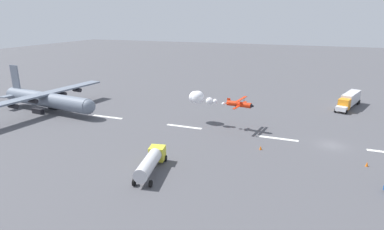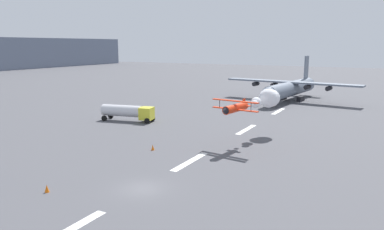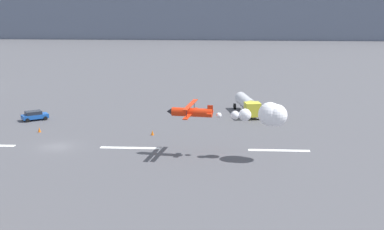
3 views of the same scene
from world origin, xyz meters
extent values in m
plane|color=#4C4C51|center=(0.00, 0.00, 0.00)|extent=(440.00, 440.00, 0.00)
cube|color=white|center=(9.79, 0.00, 0.01)|extent=(8.00, 0.90, 0.01)
cube|color=white|center=(29.36, 0.00, 0.01)|extent=(8.00, 0.90, 0.01)
cube|color=white|center=(48.93, 0.00, 0.01)|extent=(8.00, 0.90, 0.01)
cylinder|color=slate|center=(65.14, 1.48, 3.02)|extent=(27.00, 6.69, 3.63)
sphere|color=slate|center=(51.85, 3.02, 3.02)|extent=(3.45, 3.45, 3.45)
cube|color=slate|center=(65.14, 1.48, 4.65)|extent=(7.05, 33.83, 0.40)
cylinder|color=black|center=(65.81, 10.73, 3.75)|extent=(2.51, 1.37, 1.10)
cylinder|color=black|center=(65.23, 5.71, 3.75)|extent=(2.51, 1.37, 1.10)
cylinder|color=black|center=(64.26, -2.66, 3.75)|extent=(2.51, 1.37, 1.10)
cylinder|color=black|center=(63.68, -7.68, 3.75)|extent=(2.51, 1.37, 1.10)
cube|color=slate|center=(76.31, 0.19, 7.83)|extent=(2.82, 0.62, 6.00)
cube|color=slate|center=(76.31, 0.19, 3.32)|extent=(3.02, 9.17, 0.24)
cube|color=black|center=(65.87, -0.94, 0.60)|extent=(3.29, 1.36, 1.20)
cube|color=black|center=(66.40, 3.66, 0.60)|extent=(3.29, 1.36, 1.20)
cylinder|color=red|center=(18.14, -2.42, 5.46)|extent=(5.22, 1.80, 1.09)
cube|color=red|center=(17.94, -2.40, 5.31)|extent=(1.51, 6.81, 0.12)
cube|color=red|center=(17.94, -2.40, 6.43)|extent=(1.51, 6.81, 0.12)
cylinder|color=black|center=(17.61, -4.75, 5.87)|extent=(0.08, 0.08, 1.12)
cylinder|color=black|center=(18.28, -0.04, 5.87)|extent=(0.08, 0.08, 1.12)
cube|color=red|center=(20.42, -2.75, 5.91)|extent=(0.71, 0.20, 1.10)
cube|color=red|center=(20.42, -2.75, 5.51)|extent=(0.87, 2.06, 0.08)
cone|color=black|center=(15.26, -2.02, 5.46)|extent=(0.82, 1.02, 0.93)
sphere|color=white|center=(21.50, -2.63, 5.17)|extent=(0.70, 0.70, 0.70)
sphere|color=white|center=(23.50, -3.24, 5.36)|extent=(1.07, 1.07, 1.07)
sphere|color=white|center=(24.71, -3.07, 5.37)|extent=(1.56, 1.56, 1.56)
sphere|color=white|center=(27.33, -3.86, 5.66)|extent=(1.84, 1.84, 1.84)
sphere|color=white|center=(27.72, -3.98, 5.71)|extent=(2.91, 2.91, 2.91)
sphere|color=white|center=(28.45, -4.24, 5.64)|extent=(2.69, 2.69, 2.69)
cube|color=yellow|center=(26.66, 17.97, 1.60)|extent=(2.79, 2.63, 2.20)
cylinder|color=silver|center=(25.70, 22.79, 1.85)|extent=(3.56, 7.90, 2.10)
cylinder|color=black|center=(27.96, 17.61, 0.50)|extent=(0.51, 1.04, 1.00)
cylinder|color=black|center=(26.28, 25.98, 0.50)|extent=(0.51, 1.04, 1.00)
cylinder|color=black|center=(25.60, 17.14, 0.50)|extent=(0.51, 1.04, 1.00)
cylinder|color=black|center=(23.93, 25.51, 0.50)|extent=(0.51, 1.04, 1.00)
cone|color=orange|center=(-4.96, 7.48, 0.38)|extent=(0.44, 0.44, 0.75)
cone|color=orange|center=(11.87, 6.74, 0.38)|extent=(0.44, 0.44, 0.75)
camera|label=1|loc=(4.13, 61.01, 22.78)|focal=30.36mm
camera|label=2|loc=(-28.33, -20.56, 13.80)|focal=35.27mm
camera|label=3|loc=(22.30, -70.14, 20.39)|focal=52.03mm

